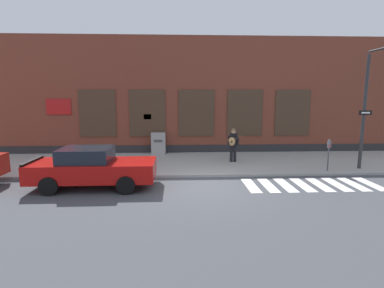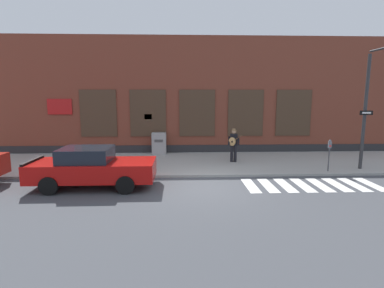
# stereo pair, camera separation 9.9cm
# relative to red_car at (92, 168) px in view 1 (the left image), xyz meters

# --- Properties ---
(ground_plane) EXTENTS (160.00, 160.00, 0.00)m
(ground_plane) POSITION_rel_red_car_xyz_m (4.34, -0.19, -0.77)
(ground_plane) COLOR #424449
(sidewalk) EXTENTS (28.00, 5.31, 0.11)m
(sidewalk) POSITION_rel_red_car_xyz_m (4.34, 3.88, -0.72)
(sidewalk) COLOR #9E9E99
(sidewalk) RESTS_ON ground
(building_backdrop) EXTENTS (28.00, 4.06, 6.90)m
(building_backdrop) POSITION_rel_red_car_xyz_m (4.34, 8.52, 2.67)
(building_backdrop) COLOR brown
(building_backdrop) RESTS_ON ground
(crosswalk) EXTENTS (5.20, 1.90, 0.01)m
(crosswalk) POSITION_rel_red_car_xyz_m (8.46, -0.08, -0.76)
(crosswalk) COLOR silver
(crosswalk) RESTS_ON ground
(red_car) EXTENTS (4.61, 2.00, 1.53)m
(red_car) POSITION_rel_red_car_xyz_m (0.00, 0.00, 0.00)
(red_car) COLOR #B20F0C
(red_car) RESTS_ON ground
(busker) EXTENTS (0.72, 0.61, 1.71)m
(busker) POSITION_rel_red_car_xyz_m (6.05, 3.75, 0.31)
(busker) COLOR black
(busker) RESTS_ON sidewalk
(traffic_light) EXTENTS (0.60, 2.72, 5.37)m
(traffic_light) POSITION_rel_red_car_xyz_m (11.73, 1.11, 3.02)
(traffic_light) COLOR #2D2D30
(traffic_light) RESTS_ON sidewalk
(parking_meter) EXTENTS (0.13, 0.11, 1.44)m
(parking_meter) POSITION_rel_red_car_xyz_m (9.99, 1.67, 0.28)
(parking_meter) COLOR #47474C
(parking_meter) RESTS_ON sidewalk
(utility_box) EXTENTS (0.81, 0.61, 1.25)m
(utility_box) POSITION_rel_red_car_xyz_m (2.10, 6.08, -0.04)
(utility_box) COLOR #9E9E9E
(utility_box) RESTS_ON sidewalk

